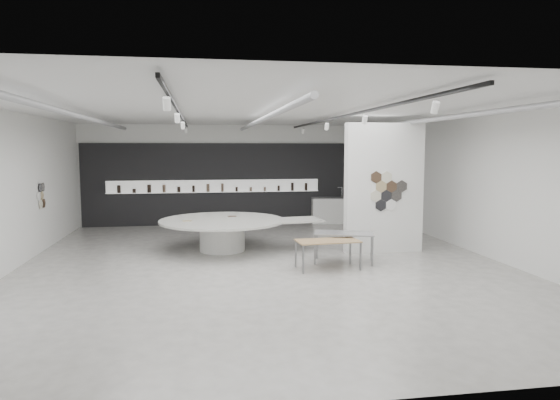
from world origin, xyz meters
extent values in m
cube|color=#B2AFA8|center=(0.00, 0.00, -0.01)|extent=(12.00, 14.00, 0.01)
cube|color=silver|center=(0.00, 0.00, 3.80)|extent=(12.00, 14.00, 0.01)
cube|color=white|center=(0.00, 7.00, 1.90)|extent=(12.00, 0.01, 3.80)
cube|color=white|center=(0.00, -7.00, 1.90)|extent=(12.00, 0.01, 3.80)
cube|color=white|center=(6.00, 0.00, 1.90)|extent=(0.01, 14.00, 3.80)
cube|color=white|center=(-6.00, 0.00, 1.90)|extent=(0.01, 14.00, 3.80)
cylinder|color=#939396|center=(-4.20, 0.50, 3.62)|extent=(0.12, 12.00, 0.12)
cylinder|color=#939396|center=(0.00, 0.50, 3.62)|extent=(0.12, 12.00, 0.12)
cylinder|color=#939396|center=(4.20, 0.50, 3.62)|extent=(0.12, 12.00, 0.12)
cube|color=black|center=(-2.00, 0.00, 3.70)|extent=(0.05, 13.00, 0.06)
cylinder|color=white|center=(-2.00, -5.00, 3.52)|extent=(0.11, 0.18, 0.21)
cylinder|color=white|center=(-2.00, -1.70, 3.52)|extent=(0.11, 0.18, 0.21)
cylinder|color=white|center=(-2.00, 1.60, 3.52)|extent=(0.11, 0.18, 0.21)
cylinder|color=white|center=(-2.00, 4.90, 3.52)|extent=(0.11, 0.18, 0.21)
cube|color=black|center=(2.00, 0.00, 3.70)|extent=(0.05, 13.00, 0.06)
cylinder|color=white|center=(2.00, -5.00, 3.52)|extent=(0.11, 0.18, 0.21)
cylinder|color=white|center=(2.00, -1.70, 3.52)|extent=(0.11, 0.18, 0.21)
cylinder|color=white|center=(2.00, 1.60, 3.52)|extent=(0.11, 0.18, 0.21)
cylinder|color=white|center=(2.00, 4.90, 3.52)|extent=(0.11, 0.18, 0.21)
cylinder|color=beige|center=(-5.97, 2.50, 1.35)|extent=(0.03, 0.28, 0.28)
cylinder|color=#493424|center=(-5.97, 2.76, 1.35)|extent=(0.03, 0.28, 0.28)
cylinder|color=tan|center=(-5.97, 2.63, 1.58)|extent=(0.03, 0.28, 0.28)
cylinder|color=white|center=(-5.97, 2.37, 1.58)|extent=(0.03, 0.28, 0.28)
cylinder|color=black|center=(-5.97, 2.50, 1.81)|extent=(0.03, 0.28, 0.28)
cylinder|color=black|center=(-5.97, 2.76, 1.81)|extent=(0.03, 0.28, 0.28)
cube|color=black|center=(0.00, 6.94, 1.55)|extent=(11.80, 0.10, 3.10)
cube|color=white|center=(-1.00, 6.87, 1.48)|extent=(8.00, 0.06, 0.46)
cube|color=white|center=(-1.00, 6.81, 1.25)|extent=(8.00, 0.18, 0.02)
cylinder|color=black|center=(-4.53, 6.81, 1.41)|extent=(0.13, 0.13, 0.29)
cylinder|color=black|center=(-3.99, 6.81, 1.34)|extent=(0.13, 0.13, 0.15)
cylinder|color=black|center=(-3.44, 6.81, 1.42)|extent=(0.14, 0.14, 0.30)
cylinder|color=brown|center=(-2.90, 6.81, 1.41)|extent=(0.12, 0.12, 0.29)
cylinder|color=black|center=(-2.36, 6.81, 1.37)|extent=(0.12, 0.12, 0.21)
cylinder|color=black|center=(-1.81, 6.81, 1.39)|extent=(0.10, 0.10, 0.25)
cylinder|color=brown|center=(-1.27, 6.81, 1.42)|extent=(0.12, 0.12, 0.30)
cylinder|color=brown|center=(-0.73, 6.81, 1.42)|extent=(0.10, 0.10, 0.31)
cylinder|color=black|center=(-0.19, 6.81, 1.35)|extent=(0.09, 0.09, 0.17)
cylinder|color=brown|center=(0.36, 6.81, 1.35)|extent=(0.10, 0.10, 0.16)
cylinder|color=brown|center=(0.90, 6.81, 1.34)|extent=(0.09, 0.09, 0.15)
cylinder|color=black|center=(1.44, 6.81, 1.37)|extent=(0.09, 0.09, 0.21)
cylinder|color=black|center=(1.99, 6.81, 1.42)|extent=(0.11, 0.11, 0.31)
cylinder|color=black|center=(2.53, 6.81, 1.41)|extent=(0.11, 0.11, 0.29)
cube|color=white|center=(3.50, 1.00, 1.80)|extent=(2.20, 0.35, 3.60)
cylinder|color=black|center=(3.50, 0.81, 1.60)|extent=(0.34, 0.03, 0.34)
cylinder|color=black|center=(3.80, 0.81, 1.60)|extent=(0.34, 0.03, 0.34)
cylinder|color=beige|center=(3.20, 0.81, 1.60)|extent=(0.34, 0.03, 0.34)
cylinder|color=#493424|center=(3.65, 0.81, 1.86)|extent=(0.34, 0.03, 0.34)
cylinder|color=tan|center=(3.35, 0.81, 1.86)|extent=(0.34, 0.03, 0.34)
cylinder|color=white|center=(3.65, 0.81, 1.34)|extent=(0.34, 0.03, 0.34)
cylinder|color=black|center=(3.35, 0.81, 1.34)|extent=(0.34, 0.03, 0.34)
cylinder|color=black|center=(3.95, 0.81, 1.86)|extent=(0.34, 0.03, 0.34)
cylinder|color=beige|center=(3.50, 0.81, 2.12)|extent=(0.34, 0.03, 0.34)
cylinder|color=#493424|center=(3.20, 0.81, 2.12)|extent=(0.34, 0.03, 0.34)
cylinder|color=white|center=(-0.96, 1.85, 0.42)|extent=(1.43, 1.43, 0.84)
cylinder|color=beige|center=(-0.96, 1.85, 0.87)|extent=(3.95, 3.95, 0.06)
cube|color=beige|center=(1.05, 1.61, 0.87)|extent=(1.68, 1.17, 0.05)
cube|color=tan|center=(-1.94, 1.73, 0.90)|extent=(0.27, 0.21, 0.01)
cube|color=#493424|center=(-0.65, 2.49, 0.90)|extent=(0.27, 0.21, 0.01)
cube|color=#A48155|center=(1.45, -0.73, 0.69)|extent=(1.54, 0.85, 0.03)
cube|color=slate|center=(0.77, -1.12, 0.34)|extent=(0.04, 0.04, 0.67)
cube|color=slate|center=(0.72, -0.45, 0.34)|extent=(0.04, 0.04, 0.67)
cube|color=slate|center=(2.19, -1.01, 0.34)|extent=(0.04, 0.04, 0.67)
cube|color=slate|center=(2.14, -0.34, 0.34)|extent=(0.04, 0.04, 0.67)
cube|color=gray|center=(2.03, -0.13, 0.76)|extent=(1.66, 1.17, 0.03)
cube|color=slate|center=(1.26, -0.23, 0.37)|extent=(0.05, 0.05, 0.74)
cube|color=slate|center=(1.46, 0.40, 0.37)|extent=(0.05, 0.05, 0.74)
cube|color=slate|center=(2.61, -0.66, 0.37)|extent=(0.05, 0.05, 0.74)
cube|color=slate|center=(2.81, -0.02, 0.37)|extent=(0.05, 0.05, 0.74)
cube|color=white|center=(3.60, 6.54, 0.49)|extent=(1.79, 0.84, 0.97)
cube|color=gray|center=(3.60, 6.54, 0.99)|extent=(1.84, 0.89, 0.03)
cylinder|color=silver|center=(3.94, 6.66, 1.20)|extent=(0.03, 0.03, 0.39)
cylinder|color=silver|center=(3.85, 6.67, 1.38)|extent=(0.17, 0.05, 0.03)
camera|label=1|loc=(-1.55, -12.23, 2.89)|focal=32.00mm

